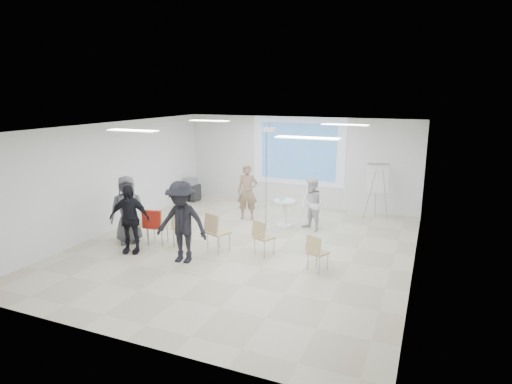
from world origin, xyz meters
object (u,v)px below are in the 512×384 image
at_px(chair_right_inner, 262,235).
at_px(audience_mid, 181,217).
at_px(chair_left_inner, 181,224).
at_px(laptop, 183,225).
at_px(pedestal_table, 285,211).
at_px(flipchart_easel, 378,178).
at_px(chair_center, 216,230).
at_px(player_right, 312,202).
at_px(player_left, 247,188).
at_px(audience_outer, 127,206).
at_px(chair_far_left, 134,222).
at_px(av_cart, 191,190).
at_px(chair_right_far, 316,250).
at_px(chair_left_mid, 156,224).
at_px(audience_left, 129,214).

relative_size(chair_right_inner, audience_mid, 0.40).
bearing_deg(chair_left_inner, laptop, 85.80).
relative_size(pedestal_table, flipchart_easel, 0.46).
bearing_deg(chair_center, pedestal_table, 92.70).
xyz_separation_m(player_right, audience_mid, (-2.11, -3.35, 0.24)).
distance_m(player_left, audience_outer, 3.67).
height_order(chair_far_left, av_cart, chair_far_left).
xyz_separation_m(player_left, audience_mid, (0.01, -3.67, 0.11)).
relative_size(chair_far_left, chair_right_far, 1.15).
distance_m(pedestal_table, player_left, 1.41).
xyz_separation_m(player_left, chair_left_mid, (-1.18, -3.02, -0.39)).
height_order(chair_right_inner, laptop, chair_right_inner).
bearing_deg(pedestal_table, audience_outer, -138.98).
xyz_separation_m(chair_right_far, audience_mid, (-2.95, -0.65, 0.59)).
bearing_deg(chair_right_inner, chair_center, -142.78).
xyz_separation_m(chair_center, audience_mid, (-0.44, -0.79, 0.48)).
height_order(chair_far_left, flipchart_easel, flipchart_easel).
xyz_separation_m(chair_right_far, audience_left, (-4.43, -0.63, 0.48)).
distance_m(audience_left, audience_outer, 0.74).
relative_size(player_left, chair_right_inner, 2.24).
relative_size(chair_right_inner, chair_right_far, 1.06).
relative_size(player_right, audience_outer, 0.85).
bearing_deg(chair_right_inner, audience_outer, -148.80).
height_order(laptop, audience_outer, audience_outer).
height_order(pedestal_table, player_right, player_right).
bearing_deg(audience_mid, audience_left, 173.58).
xyz_separation_m(pedestal_table, chair_far_left, (-3.12, -2.78, 0.11)).
xyz_separation_m(player_right, flipchart_easel, (1.52, 1.78, 0.45)).
relative_size(player_left, chair_left_inner, 1.92).
height_order(chair_far_left, chair_right_far, chair_far_left).
relative_size(pedestal_table, audience_mid, 0.37).
height_order(chair_left_mid, audience_outer, audience_outer).
bearing_deg(chair_left_inner, flipchart_easel, 22.96).
bearing_deg(player_right, chair_right_far, -40.56).
bearing_deg(chair_left_inner, chair_far_left, 166.77).
xyz_separation_m(player_left, chair_center, (0.45, -2.89, -0.38)).
height_order(pedestal_table, chair_left_mid, chair_left_mid).
relative_size(pedestal_table, chair_left_inner, 0.79).
xyz_separation_m(chair_far_left, audience_outer, (-0.14, -0.06, 0.43)).
bearing_deg(chair_left_inner, chair_right_inner, -17.15).
height_order(player_right, chair_right_inner, player_right).
relative_size(player_right, chair_right_inner, 1.93).
bearing_deg(chair_center, player_right, 77.40).
bearing_deg(audience_left, laptop, 28.72).
relative_size(chair_right_inner, laptop, 2.34).
bearing_deg(audience_mid, chair_left_mid, 145.74).
bearing_deg(player_right, player_left, -156.59).
bearing_deg(chair_far_left, chair_center, 15.43).
relative_size(chair_left_inner, audience_left, 0.52).
relative_size(player_right, flipchart_easel, 0.96).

